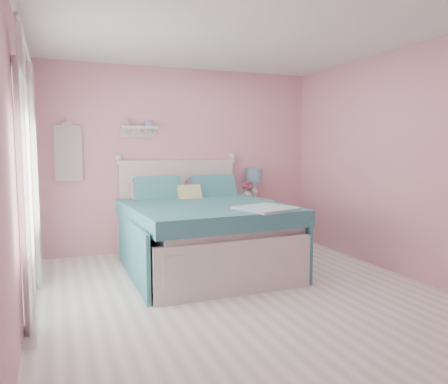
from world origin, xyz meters
TOP-DOWN VIEW (x-y plane):
  - floor at (0.00, 0.00)m, footprint 4.50×4.50m
  - room_shell at (0.00, 0.00)m, footprint 4.50×4.50m
  - bed at (-0.07, 1.13)m, footprint 1.86×2.28m
  - nightstand at (1.05, 1.99)m, footprint 0.48×0.48m
  - table_lamp at (1.09, 2.10)m, footprint 0.23×0.23m
  - vase at (0.95, 2.04)m, footprint 0.21×0.21m
  - teacup at (0.96, 1.89)m, footprint 0.09×0.09m
  - roses at (0.95, 2.03)m, footprint 0.14×0.11m
  - wall_shelf at (-0.63, 2.19)m, footprint 0.50×0.15m
  - hanging_dress at (-1.55, 2.18)m, footprint 0.34×0.03m
  - french_door at (-1.97, 0.40)m, footprint 0.04×1.32m
  - curtain_near at (-1.92, -0.34)m, footprint 0.04×0.40m
  - curtain_far at (-1.92, 1.14)m, footprint 0.04×0.40m

SIDE VIEW (x-z plane):
  - floor at x=0.00m, z-range 0.00..0.00m
  - nightstand at x=1.05m, z-range 0.00..0.70m
  - bed at x=-0.07m, z-range -0.22..1.07m
  - teacup at x=0.96m, z-range 0.70..0.77m
  - vase at x=0.95m, z-range 0.70..0.87m
  - roses at x=0.95m, z-range 0.85..0.97m
  - table_lamp at x=1.09m, z-range 0.79..1.26m
  - french_door at x=-1.97m, z-range -0.01..2.15m
  - curtain_near at x=-1.92m, z-range 0.02..2.34m
  - curtain_far at x=-1.92m, z-range 0.02..2.34m
  - hanging_dress at x=-1.55m, z-range 1.04..1.76m
  - room_shell at x=0.00m, z-range -0.67..3.83m
  - wall_shelf at x=-0.63m, z-range 1.61..1.86m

